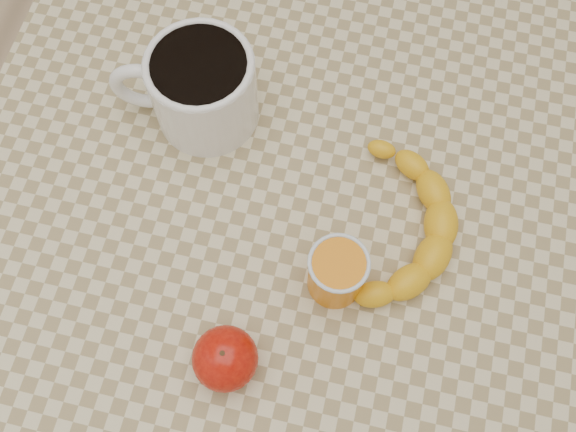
% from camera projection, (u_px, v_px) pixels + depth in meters
% --- Properties ---
extents(ground, '(3.00, 3.00, 0.00)m').
position_uv_depth(ground, '(288.00, 345.00, 1.43)').
color(ground, tan).
rests_on(ground, ground).
extents(table, '(0.80, 0.80, 0.75)m').
position_uv_depth(table, '(288.00, 247.00, 0.81)').
color(table, beige).
rests_on(table, ground).
extents(coffee_mug, '(0.18, 0.14, 0.10)m').
position_uv_depth(coffee_mug, '(200.00, 87.00, 0.73)').
color(coffee_mug, white).
rests_on(coffee_mug, table).
extents(orange_juice_glass, '(0.06, 0.06, 0.07)m').
position_uv_depth(orange_juice_glass, '(337.00, 273.00, 0.67)').
color(orange_juice_glass, orange).
rests_on(orange_juice_glass, table).
extents(apple, '(0.07, 0.07, 0.06)m').
position_uv_depth(apple, '(225.00, 359.00, 0.64)').
color(apple, '#8A0804').
rests_on(apple, table).
extents(banana, '(0.29, 0.32, 0.04)m').
position_uv_depth(banana, '(391.00, 230.00, 0.71)').
color(banana, '#EBB014').
rests_on(banana, table).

